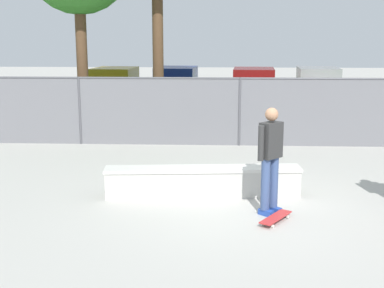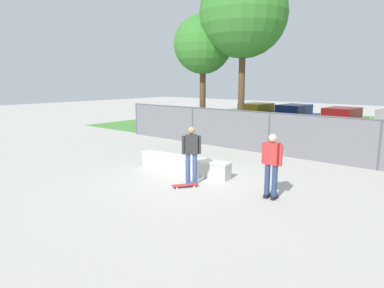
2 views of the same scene
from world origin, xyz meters
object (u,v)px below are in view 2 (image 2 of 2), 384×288
object	(u,v)px
car_blue	(293,117)
car_yellow	(255,115)
car_red	(340,122)
bystander	(272,163)
concrete_ledge	(184,164)
skateboarder	(191,153)
tree_near_right	(243,13)
skateboard	(185,185)
tree_near_left	(203,45)

from	to	relation	value
car_blue	car_yellow	bearing A→B (deg)	-168.11
car_red	bystander	distance (m)	12.47
concrete_ledge	skateboarder	size ratio (longest dim) A/B	2.03
concrete_ledge	car_yellow	bearing A→B (deg)	108.49
car_blue	car_red	bearing A→B (deg)	-11.13
concrete_ledge	bystander	distance (m)	3.82
bystander	tree_near_right	bearing A→B (deg)	127.94
skateboarder	skateboard	size ratio (longest dim) A/B	2.33
skateboarder	car_red	size ratio (longest dim) A/B	0.42
concrete_ledge	bystander	size ratio (longest dim) A/B	2.03
car_red	skateboarder	bearing A→B (deg)	-92.52
skateboarder	bystander	bearing A→B (deg)	8.05
skateboarder	tree_near_right	bearing A→B (deg)	110.63
skateboarder	car_yellow	xyz separation A→B (m)	(-5.11, 12.77, -0.17)
tree_near_left	concrete_ledge	bearing A→B (deg)	-57.23
tree_near_left	bystander	size ratio (longest dim) A/B	3.62
bystander	skateboarder	bearing A→B (deg)	-171.95
tree_near_left	car_yellow	distance (m)	7.43
skateboard	car_red	xyz separation A→B (m)	(0.48, 13.06, 0.77)
skateboarder	bystander	size ratio (longest dim) A/B	1.00
concrete_ledge	car_red	size ratio (longest dim) A/B	0.86
car_yellow	car_red	world-z (taller)	same
tree_near_left	tree_near_right	distance (m)	2.60
skateboard	car_blue	bearing A→B (deg)	101.14
skateboarder	car_blue	distance (m)	13.55
concrete_ledge	tree_near_left	bearing A→B (deg)	122.77
tree_near_right	car_yellow	bearing A→B (deg)	113.21
car_blue	car_red	world-z (taller)	same
concrete_ledge	tree_near_right	bearing A→B (deg)	103.80
car_red	skateboard	bearing A→B (deg)	-92.12
bystander	car_yellow	bearing A→B (deg)	121.70
car_yellow	skateboarder	bearing A→B (deg)	-68.20
skateboard	car_blue	size ratio (longest dim) A/B	0.18
car_blue	bystander	bearing A→B (deg)	-68.17
tree_near_left	tree_near_right	xyz separation A→B (m)	(2.17, 0.41, 1.38)
skateboarder	tree_near_right	xyz separation A→B (m)	(-2.65, 7.04, 5.39)
tree_near_right	bystander	bearing A→B (deg)	-52.06
tree_near_right	car_blue	distance (m)	8.36
concrete_ledge	car_blue	size ratio (longest dim) A/B	0.86
tree_near_left	car_yellow	size ratio (longest dim) A/B	1.53
car_yellow	bystander	size ratio (longest dim) A/B	2.37
skateboard	car_blue	world-z (taller)	car_blue
concrete_ledge	car_yellow	world-z (taller)	car_yellow
skateboarder	skateboard	xyz separation A→B (m)	(0.07, -0.40, -0.94)
skateboard	concrete_ledge	bearing A→B (deg)	132.52
car_blue	skateboarder	bearing A→B (deg)	-78.84
skateboarder	bystander	world-z (taller)	same
skateboarder	tree_near_left	xyz separation A→B (m)	(-4.82, 6.63, 4.01)
car_blue	bystander	size ratio (longest dim) A/B	2.37
tree_near_right	car_yellow	xyz separation A→B (m)	(-2.46, 5.73, -5.56)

